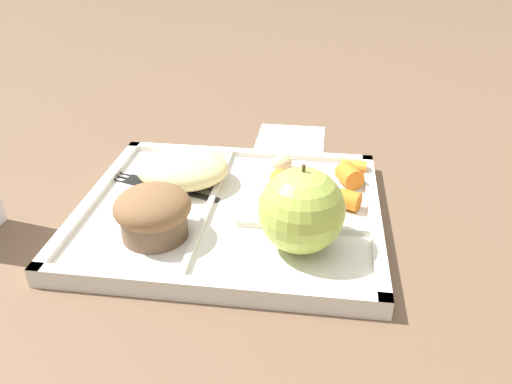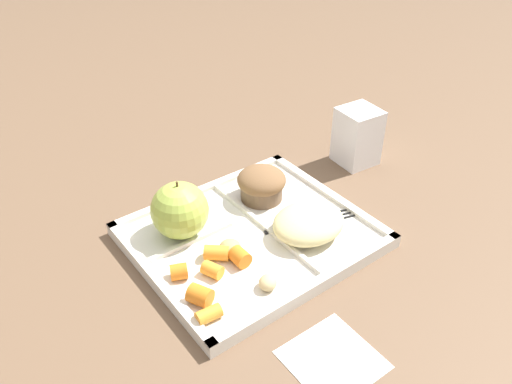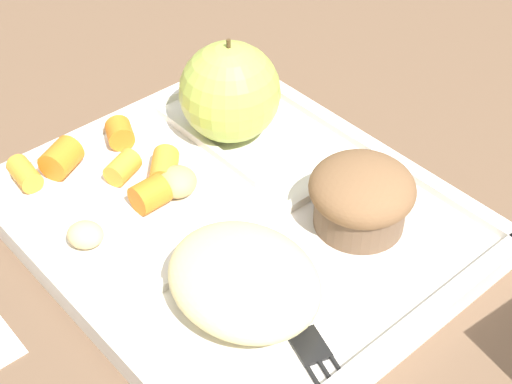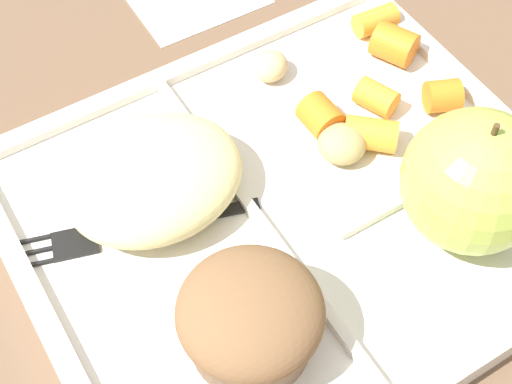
# 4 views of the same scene
# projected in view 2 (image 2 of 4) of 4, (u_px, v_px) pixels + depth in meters

# --- Properties ---
(ground) EXTENTS (6.00, 6.00, 0.00)m
(ground) POSITION_uv_depth(u_px,v_px,m) (252.00, 240.00, 0.82)
(ground) COLOR brown
(lunch_tray) EXTENTS (0.35, 0.30, 0.02)m
(lunch_tray) POSITION_uv_depth(u_px,v_px,m) (251.00, 236.00, 0.82)
(lunch_tray) COLOR silver
(lunch_tray) RESTS_ON ground
(green_apple) EXTENTS (0.09, 0.09, 0.10)m
(green_apple) POSITION_uv_depth(u_px,v_px,m) (180.00, 210.00, 0.79)
(green_apple) COLOR #A8C14C
(green_apple) RESTS_ON lunch_tray
(bran_muffin) EXTENTS (0.08, 0.08, 0.06)m
(bran_muffin) POSITION_uv_depth(u_px,v_px,m) (262.00, 184.00, 0.88)
(bran_muffin) COLOR brown
(bran_muffin) RESTS_ON lunch_tray
(carrot_slice_large) EXTENTS (0.03, 0.03, 0.02)m
(carrot_slice_large) POSITION_uv_depth(u_px,v_px,m) (212.00, 270.00, 0.73)
(carrot_slice_large) COLOR orange
(carrot_slice_large) RESTS_ON lunch_tray
(carrot_slice_small) EXTENTS (0.03, 0.03, 0.02)m
(carrot_slice_small) POSITION_uv_depth(u_px,v_px,m) (179.00, 272.00, 0.73)
(carrot_slice_small) COLOR orange
(carrot_slice_small) RESTS_ON lunch_tray
(carrot_slice_back) EXTENTS (0.03, 0.03, 0.03)m
(carrot_slice_back) POSITION_uv_depth(u_px,v_px,m) (240.00, 257.00, 0.75)
(carrot_slice_back) COLOR orange
(carrot_slice_back) RESTS_ON lunch_tray
(carrot_slice_diagonal) EXTENTS (0.03, 0.02, 0.02)m
(carrot_slice_diagonal) POSITION_uv_depth(u_px,v_px,m) (209.00, 314.00, 0.67)
(carrot_slice_diagonal) COLOR orange
(carrot_slice_diagonal) RESTS_ON lunch_tray
(carrot_slice_near_corner) EXTENTS (0.04, 0.04, 0.03)m
(carrot_slice_near_corner) POSITION_uv_depth(u_px,v_px,m) (200.00, 296.00, 0.69)
(carrot_slice_near_corner) COLOR orange
(carrot_slice_near_corner) RESTS_ON lunch_tray
(carrot_slice_center) EXTENTS (0.04, 0.04, 0.02)m
(carrot_slice_center) POSITION_uv_depth(u_px,v_px,m) (217.00, 253.00, 0.76)
(carrot_slice_center) COLOR orange
(carrot_slice_center) RESTS_ON lunch_tray
(potato_chunk_browned) EXTENTS (0.04, 0.04, 0.02)m
(potato_chunk_browned) POSITION_uv_depth(u_px,v_px,m) (268.00, 283.00, 0.72)
(potato_chunk_browned) COLOR tan
(potato_chunk_browned) RESTS_ON lunch_tray
(potato_chunk_wedge) EXTENTS (0.05, 0.05, 0.02)m
(potato_chunk_wedge) POSITION_uv_depth(u_px,v_px,m) (230.00, 248.00, 0.77)
(potato_chunk_wedge) COLOR tan
(potato_chunk_wedge) RESTS_ON lunch_tray
(egg_noodle_pile) EXTENTS (0.12, 0.10, 0.04)m
(egg_noodle_pile) POSITION_uv_depth(u_px,v_px,m) (309.00, 223.00, 0.80)
(egg_noodle_pile) COLOR beige
(egg_noodle_pile) RESTS_ON lunch_tray
(meatball_side) EXTENTS (0.03, 0.03, 0.03)m
(meatball_side) POSITION_uv_depth(u_px,v_px,m) (304.00, 225.00, 0.81)
(meatball_side) COLOR brown
(meatball_side) RESTS_ON lunch_tray
(meatball_back) EXTENTS (0.04, 0.04, 0.04)m
(meatball_back) POSITION_uv_depth(u_px,v_px,m) (309.00, 227.00, 0.80)
(meatball_back) COLOR #755B4C
(meatball_back) RESTS_ON lunch_tray
(meatball_front) EXTENTS (0.04, 0.04, 0.04)m
(meatball_front) POSITION_uv_depth(u_px,v_px,m) (318.00, 224.00, 0.80)
(meatball_front) COLOR #755B4C
(meatball_front) RESTS_ON lunch_tray
(meatball_center) EXTENTS (0.03, 0.03, 0.03)m
(meatball_center) POSITION_uv_depth(u_px,v_px,m) (292.00, 223.00, 0.81)
(meatball_center) COLOR brown
(meatball_center) RESTS_ON lunch_tray
(plastic_fork) EXTENTS (0.15, 0.06, 0.00)m
(plastic_fork) POSITION_uv_depth(u_px,v_px,m) (317.00, 220.00, 0.84)
(plastic_fork) COLOR black
(plastic_fork) RESTS_ON lunch_tray
(milk_carton) EXTENTS (0.08, 0.08, 0.11)m
(milk_carton) POSITION_uv_depth(u_px,v_px,m) (357.00, 136.00, 0.99)
(milk_carton) COLOR white
(milk_carton) RESTS_ON ground
(paper_napkin) EXTENTS (0.11, 0.11, 0.00)m
(paper_napkin) POSITION_uv_depth(u_px,v_px,m) (333.00, 359.00, 0.64)
(paper_napkin) COLOR white
(paper_napkin) RESTS_ON ground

